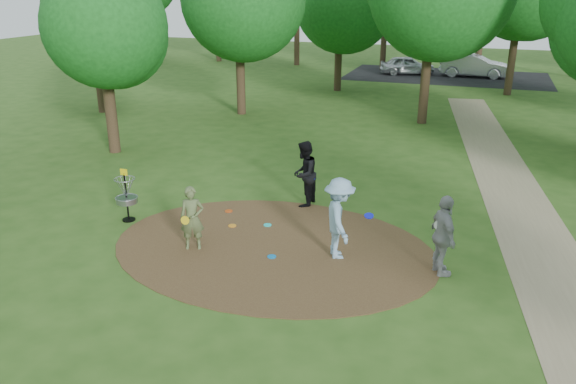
% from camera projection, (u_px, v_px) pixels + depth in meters
% --- Properties ---
extents(ground, '(100.00, 100.00, 0.00)m').
position_uv_depth(ground, '(273.00, 248.00, 14.35)').
color(ground, '#2D5119').
rests_on(ground, ground).
extents(dirt_clearing, '(8.40, 8.40, 0.02)m').
position_uv_depth(dirt_clearing, '(273.00, 247.00, 14.35)').
color(dirt_clearing, '#47301C').
rests_on(dirt_clearing, ground).
extents(footpath, '(7.55, 39.89, 0.01)m').
position_uv_depth(footpath, '(542.00, 252.00, 14.11)').
color(footpath, '#8C7A5B').
rests_on(footpath, ground).
extents(parking_lot, '(14.00, 8.00, 0.01)m').
position_uv_depth(parking_lot, '(446.00, 76.00, 40.24)').
color(parking_lot, black).
rests_on(parking_lot, ground).
extents(player_observer_with_disc, '(0.71, 0.61, 1.66)m').
position_uv_depth(player_observer_with_disc, '(192.00, 218.00, 14.03)').
color(player_observer_with_disc, '#57663B').
rests_on(player_observer_with_disc, ground).
extents(player_throwing_with_disc, '(1.47, 1.51, 2.04)m').
position_uv_depth(player_throwing_with_disc, '(339.00, 219.00, 13.55)').
color(player_throwing_with_disc, '#86ABC8').
rests_on(player_throwing_with_disc, ground).
extents(player_walking_with_disc, '(0.80, 1.01, 2.00)m').
position_uv_depth(player_walking_with_disc, '(304.00, 174.00, 16.76)').
color(player_walking_with_disc, black).
rests_on(player_walking_with_disc, ground).
extents(player_waiting_with_disc, '(0.94, 1.23, 1.94)m').
position_uv_depth(player_waiting_with_disc, '(443.00, 236.00, 12.74)').
color(player_waiting_with_disc, '#9C9C9E').
rests_on(player_waiting_with_disc, ground).
extents(disc_ground_cyan, '(0.22, 0.22, 0.02)m').
position_uv_depth(disc_ground_cyan, '(268.00, 225.00, 15.62)').
color(disc_ground_cyan, '#1AD7D4').
rests_on(disc_ground_cyan, dirt_clearing).
extents(disc_ground_blue, '(0.22, 0.22, 0.02)m').
position_uv_depth(disc_ground_blue, '(272.00, 257.00, 13.83)').
color(disc_ground_blue, '#0B71C1').
rests_on(disc_ground_blue, dirt_clearing).
extents(disc_ground_red, '(0.22, 0.22, 0.02)m').
position_uv_depth(disc_ground_red, '(229.00, 211.00, 16.57)').
color(disc_ground_red, '#CC4514').
rests_on(disc_ground_red, dirt_clearing).
extents(car_left, '(4.16, 2.63, 1.32)m').
position_uv_depth(car_left, '(407.00, 65.00, 40.84)').
color(car_left, '#B4B9BC').
rests_on(car_left, ground).
extents(car_right, '(4.79, 1.71, 1.57)m').
position_uv_depth(car_right, '(474.00, 66.00, 39.64)').
color(car_right, '#A9ABB0').
rests_on(car_right, ground).
extents(disc_ground_orange, '(0.22, 0.22, 0.02)m').
position_uv_depth(disc_ground_orange, '(232.00, 226.00, 15.58)').
color(disc_ground_orange, orange).
rests_on(disc_ground_orange, dirt_clearing).
extents(disc_golf_basket, '(0.63, 0.63, 1.54)m').
position_uv_depth(disc_golf_basket, '(126.00, 192.00, 15.70)').
color(disc_golf_basket, black).
rests_on(disc_golf_basket, ground).
extents(tree_ring, '(36.97, 45.94, 9.26)m').
position_uv_depth(tree_ring, '(412.00, 14.00, 20.60)').
color(tree_ring, '#332316').
rests_on(tree_ring, ground).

